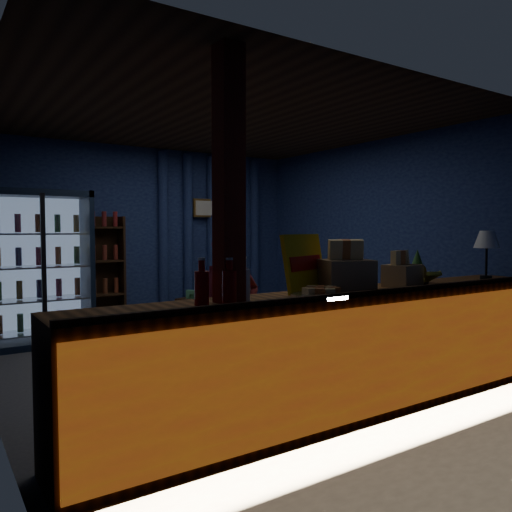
{
  "coord_description": "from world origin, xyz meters",
  "views": [
    {
      "loc": [
        -2.68,
        -4.69,
        1.43
      ],
      "look_at": [
        0.28,
        -0.2,
        1.14
      ],
      "focal_mm": 35.0,
      "sensor_mm": 36.0,
      "label": 1
    }
  ],
  "objects_px": {
    "green_chair": "(220,310)",
    "table_lamp": "(487,241)",
    "shopkeeper": "(231,318)",
    "pastry_tray": "(320,293)"
  },
  "relations": [
    {
      "from": "shopkeeper",
      "to": "pastry_tray",
      "type": "height_order",
      "value": "shopkeeper"
    },
    {
      "from": "shopkeeper",
      "to": "green_chair",
      "type": "xyz_separation_m",
      "value": [
        1.34,
        2.57,
        -0.4
      ]
    },
    {
      "from": "pastry_tray",
      "to": "table_lamp",
      "type": "bearing_deg",
      "value": 1.75
    },
    {
      "from": "shopkeeper",
      "to": "table_lamp",
      "type": "relative_size",
      "value": 3.09
    },
    {
      "from": "shopkeeper",
      "to": "pastry_tray",
      "type": "xyz_separation_m",
      "value": [
        0.29,
        -0.75,
        0.26
      ]
    },
    {
      "from": "green_chair",
      "to": "shopkeeper",
      "type": "bearing_deg",
      "value": 34.69
    },
    {
      "from": "green_chair",
      "to": "table_lamp",
      "type": "bearing_deg",
      "value": 80.52
    },
    {
      "from": "shopkeeper",
      "to": "green_chair",
      "type": "distance_m",
      "value": 2.92
    },
    {
      "from": "green_chair",
      "to": "table_lamp",
      "type": "xyz_separation_m",
      "value": [
        1.08,
        -3.26,
        1.0
      ]
    },
    {
      "from": "green_chair",
      "to": "pastry_tray",
      "type": "xyz_separation_m",
      "value": [
        -1.05,
        -3.32,
        0.66
      ]
    }
  ]
}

